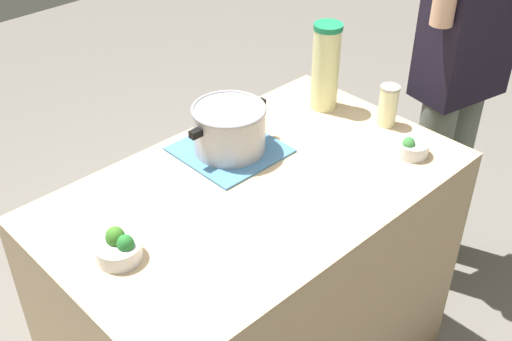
# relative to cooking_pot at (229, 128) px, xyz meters

# --- Properties ---
(counter_slab) EXTENTS (1.30, 0.78, 0.91)m
(counter_slab) POSITION_rel_cooking_pot_xyz_m (-0.06, -0.19, -0.54)
(counter_slab) COLOR tan
(counter_slab) RESTS_ON ground_plane
(dish_cloth) EXTENTS (0.31, 0.31, 0.01)m
(dish_cloth) POSITION_rel_cooking_pot_xyz_m (0.00, 0.00, -0.09)
(dish_cloth) COLOR teal
(dish_cloth) RESTS_ON counter_slab
(cooking_pot) EXTENTS (0.31, 0.24, 0.16)m
(cooking_pot) POSITION_rel_cooking_pot_xyz_m (0.00, 0.00, 0.00)
(cooking_pot) COLOR #B7B7BC
(cooking_pot) RESTS_ON dish_cloth
(lemonade_pitcher) EXTENTS (0.10, 0.10, 0.32)m
(lemonade_pitcher) POSITION_rel_cooking_pot_xyz_m (0.44, -0.02, 0.07)
(lemonade_pitcher) COLOR beige
(lemonade_pitcher) RESTS_ON counter_slab
(mason_jar) EXTENTS (0.07, 0.07, 0.15)m
(mason_jar) POSITION_rel_cooking_pot_xyz_m (0.51, -0.25, -0.01)
(mason_jar) COLOR beige
(mason_jar) RESTS_ON counter_slab
(broccoli_bowl_front) EXTENTS (0.11, 0.11, 0.07)m
(broccoli_bowl_front) POSITION_rel_cooking_pot_xyz_m (0.41, -0.42, -0.06)
(broccoli_bowl_front) COLOR silver
(broccoli_bowl_front) RESTS_ON counter_slab
(broccoli_bowl_center) EXTENTS (0.12, 0.12, 0.09)m
(broccoli_bowl_center) POSITION_rel_cooking_pot_xyz_m (-0.55, -0.18, -0.06)
(broccoli_bowl_center) COLOR silver
(broccoli_bowl_center) RESTS_ON counter_slab
(person_cook) EXTENTS (0.50, 0.27, 1.71)m
(person_cook) POSITION_rel_cooking_pot_xyz_m (0.95, -0.26, -0.05)
(person_cook) COLOR slate
(person_cook) RESTS_ON ground_plane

